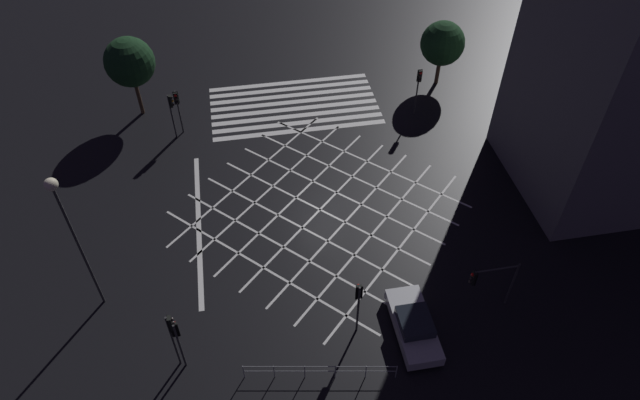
{
  "coord_description": "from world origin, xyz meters",
  "views": [
    {
      "loc": [
        4.35,
        24.52,
        25.62
      ],
      "look_at": [
        0.0,
        0.0,
        0.85
      ],
      "focal_mm": 32.0,
      "sensor_mm": 36.0,
      "label": 1
    }
  ],
  "objects_px": {
    "traffic_light_median_north": "(358,299)",
    "waiting_car": "(414,325)",
    "traffic_light_se_cross": "(177,104)",
    "traffic_light_sw_cross": "(419,83)",
    "street_tree_near": "(130,62)",
    "traffic_light_nw_main": "(490,279)",
    "traffic_light_se_main": "(172,107)",
    "street_lamp_east": "(64,214)",
    "traffic_light_ne_main": "(172,331)",
    "street_tree_far": "(442,43)",
    "traffic_light_ne_cross": "(177,336)"
  },
  "relations": [
    {
      "from": "traffic_light_sw_cross",
      "to": "street_tree_near",
      "type": "distance_m",
      "value": 20.52
    },
    {
      "from": "traffic_light_se_main",
      "to": "traffic_light_sw_cross",
      "type": "distance_m",
      "value": 17.54
    },
    {
      "from": "street_tree_far",
      "to": "traffic_light_se_cross",
      "type": "bearing_deg",
      "value": 8.59
    },
    {
      "from": "traffic_light_ne_main",
      "to": "street_tree_near",
      "type": "relative_size",
      "value": 0.65
    },
    {
      "from": "street_tree_near",
      "to": "traffic_light_se_cross",
      "type": "bearing_deg",
      "value": 134.9
    },
    {
      "from": "traffic_light_nw_main",
      "to": "traffic_light_ne_main",
      "type": "height_order",
      "value": "traffic_light_ne_main"
    },
    {
      "from": "street_tree_near",
      "to": "street_tree_far",
      "type": "height_order",
      "value": "street_tree_near"
    },
    {
      "from": "traffic_light_ne_main",
      "to": "traffic_light_nw_main",
      "type": "bearing_deg",
      "value": 2.02
    },
    {
      "from": "street_tree_near",
      "to": "waiting_car",
      "type": "distance_m",
      "value": 26.54
    },
    {
      "from": "traffic_light_se_main",
      "to": "traffic_light_sw_cross",
      "type": "height_order",
      "value": "traffic_light_sw_cross"
    },
    {
      "from": "traffic_light_ne_cross",
      "to": "traffic_light_ne_main",
      "type": "distance_m",
      "value": 0.37
    },
    {
      "from": "street_tree_far",
      "to": "waiting_car",
      "type": "relative_size",
      "value": 1.15
    },
    {
      "from": "waiting_car",
      "to": "traffic_light_sw_cross",
      "type": "bearing_deg",
      "value": -17.06
    },
    {
      "from": "traffic_light_se_main",
      "to": "street_tree_far",
      "type": "xyz_separation_m",
      "value": [
        -20.46,
        -3.42,
        0.95
      ]
    },
    {
      "from": "traffic_light_nw_main",
      "to": "traffic_light_se_cross",
      "type": "distance_m",
      "value": 23.84
    },
    {
      "from": "traffic_light_ne_main",
      "to": "traffic_light_se_cross",
      "type": "bearing_deg",
      "value": 89.46
    },
    {
      "from": "traffic_light_median_north",
      "to": "street_tree_near",
      "type": "xyz_separation_m",
      "value": [
        11.7,
        -21.19,
        1.72
      ]
    },
    {
      "from": "street_tree_near",
      "to": "traffic_light_ne_cross",
      "type": "bearing_deg",
      "value": 97.82
    },
    {
      "from": "traffic_light_se_cross",
      "to": "traffic_light_sw_cross",
      "type": "bearing_deg",
      "value": 87.77
    },
    {
      "from": "traffic_light_median_north",
      "to": "street_tree_far",
      "type": "xyz_separation_m",
      "value": [
        -11.35,
        -21.22,
        0.87
      ]
    },
    {
      "from": "street_tree_near",
      "to": "traffic_light_nw_main",
      "type": "bearing_deg",
      "value": 131.42
    },
    {
      "from": "street_tree_far",
      "to": "waiting_car",
      "type": "distance_m",
      "value": 23.7
    },
    {
      "from": "traffic_light_se_cross",
      "to": "street_lamp_east",
      "type": "bearing_deg",
      "value": -16.98
    },
    {
      "from": "traffic_light_median_north",
      "to": "traffic_light_se_cross",
      "type": "relative_size",
      "value": 1.05
    },
    {
      "from": "traffic_light_median_north",
      "to": "waiting_car",
      "type": "xyz_separation_m",
      "value": [
        -2.83,
        0.71,
        -2.0
      ]
    },
    {
      "from": "traffic_light_sw_cross",
      "to": "street_tree_far",
      "type": "xyz_separation_m",
      "value": [
        -2.92,
        -3.7,
        0.79
      ]
    },
    {
      "from": "traffic_light_nw_main",
      "to": "traffic_light_ne_main",
      "type": "xyz_separation_m",
      "value": [
        15.75,
        0.56,
        0.39
      ]
    },
    {
      "from": "street_tree_far",
      "to": "traffic_light_se_main",
      "type": "bearing_deg",
      "value": 9.49
    },
    {
      "from": "traffic_light_sw_cross",
      "to": "street_tree_far",
      "type": "bearing_deg",
      "value": 141.7
    },
    {
      "from": "traffic_light_sw_cross",
      "to": "street_tree_near",
      "type": "relative_size",
      "value": 0.62
    },
    {
      "from": "traffic_light_ne_cross",
      "to": "traffic_light_sw_cross",
      "type": "relative_size",
      "value": 0.93
    },
    {
      "from": "traffic_light_nw_main",
      "to": "traffic_light_sw_cross",
      "type": "relative_size",
      "value": 0.88
    },
    {
      "from": "traffic_light_ne_main",
      "to": "traffic_light_se_cross",
      "type": "height_order",
      "value": "traffic_light_ne_main"
    },
    {
      "from": "street_lamp_east",
      "to": "street_tree_near",
      "type": "distance_m",
      "value": 17.38
    },
    {
      "from": "street_lamp_east",
      "to": "traffic_light_ne_cross",
      "type": "bearing_deg",
      "value": 133.71
    },
    {
      "from": "street_tree_near",
      "to": "waiting_car",
      "type": "relative_size",
      "value": 1.35
    },
    {
      "from": "traffic_light_se_main",
      "to": "street_lamp_east",
      "type": "bearing_deg",
      "value": -105.95
    },
    {
      "from": "traffic_light_ne_cross",
      "to": "street_tree_far",
      "type": "bearing_deg",
      "value": -42.77
    },
    {
      "from": "traffic_light_se_cross",
      "to": "street_tree_near",
      "type": "relative_size",
      "value": 0.57
    },
    {
      "from": "traffic_light_ne_cross",
      "to": "street_tree_near",
      "type": "xyz_separation_m",
      "value": [
        2.97,
        -21.66,
        1.83
      ]
    },
    {
      "from": "street_tree_near",
      "to": "traffic_light_median_north",
      "type": "bearing_deg",
      "value": 118.92
    },
    {
      "from": "traffic_light_median_north",
      "to": "street_tree_far",
      "type": "distance_m",
      "value": 24.08
    },
    {
      "from": "waiting_car",
      "to": "traffic_light_ne_cross",
      "type": "bearing_deg",
      "value": 88.86
    },
    {
      "from": "traffic_light_sw_cross",
      "to": "traffic_light_se_cross",
      "type": "xyz_separation_m",
      "value": [
        17.15,
        -0.67,
        -0.2
      ]
    },
    {
      "from": "traffic_light_nw_main",
      "to": "waiting_car",
      "type": "xyz_separation_m",
      "value": [
        4.03,
        0.85,
        -1.83
      ]
    },
    {
      "from": "traffic_light_se_main",
      "to": "traffic_light_ne_main",
      "type": "xyz_separation_m",
      "value": [
        -0.21,
        18.21,
        0.3
      ]
    },
    {
      "from": "street_tree_near",
      "to": "traffic_light_sw_cross",
      "type": "bearing_deg",
      "value": 169.7
    },
    {
      "from": "traffic_light_ne_cross",
      "to": "traffic_light_sw_cross",
      "type": "xyz_separation_m",
      "value": [
        -17.15,
        -18.0,
        0.19
      ]
    },
    {
      "from": "traffic_light_sw_cross",
      "to": "street_tree_near",
      "type": "bearing_deg",
      "value": -100.3
    },
    {
      "from": "traffic_light_nw_main",
      "to": "traffic_light_median_north",
      "type": "height_order",
      "value": "traffic_light_median_north"
    }
  ]
}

